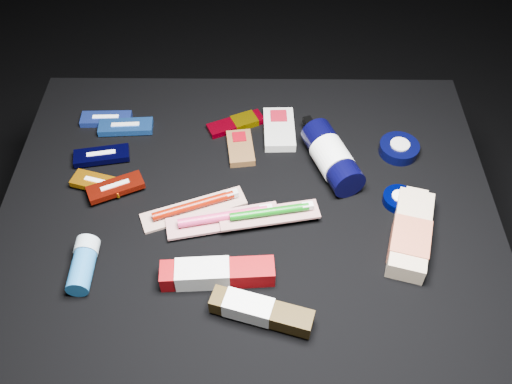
{
  "coord_description": "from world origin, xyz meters",
  "views": [
    {
      "loc": [
        0.02,
        -0.72,
        1.27
      ],
      "look_at": [
        0.01,
        0.01,
        0.42
      ],
      "focal_mm": 40.0,
      "sensor_mm": 36.0,
      "label": 1
    }
  ],
  "objects_px": {
    "lotion_bottle": "(332,157)",
    "toothpaste_carton_red": "(212,274)",
    "deodorant_stick": "(83,264)",
    "bodywash_bottle": "(411,235)"
  },
  "relations": [
    {
      "from": "deodorant_stick",
      "to": "toothpaste_carton_red",
      "type": "relative_size",
      "value": 0.52
    },
    {
      "from": "bodywash_bottle",
      "to": "toothpaste_carton_red",
      "type": "bearing_deg",
      "value": -151.17
    },
    {
      "from": "bodywash_bottle",
      "to": "deodorant_stick",
      "type": "height_order",
      "value": "deodorant_stick"
    },
    {
      "from": "deodorant_stick",
      "to": "toothpaste_carton_red",
      "type": "distance_m",
      "value": 0.23
    },
    {
      "from": "toothpaste_carton_red",
      "to": "deodorant_stick",
      "type": "bearing_deg",
      "value": 172.3
    },
    {
      "from": "deodorant_stick",
      "to": "toothpaste_carton_red",
      "type": "xyz_separation_m",
      "value": [
        0.23,
        -0.02,
        -0.0
      ]
    },
    {
      "from": "lotion_bottle",
      "to": "bodywash_bottle",
      "type": "xyz_separation_m",
      "value": [
        0.13,
        -0.19,
        -0.01
      ]
    },
    {
      "from": "lotion_bottle",
      "to": "toothpaste_carton_red",
      "type": "xyz_separation_m",
      "value": [
        -0.23,
        -0.27,
        -0.02
      ]
    },
    {
      "from": "lotion_bottle",
      "to": "bodywash_bottle",
      "type": "distance_m",
      "value": 0.23
    },
    {
      "from": "deodorant_stick",
      "to": "bodywash_bottle",
      "type": "bearing_deg",
      "value": 6.46
    }
  ]
}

